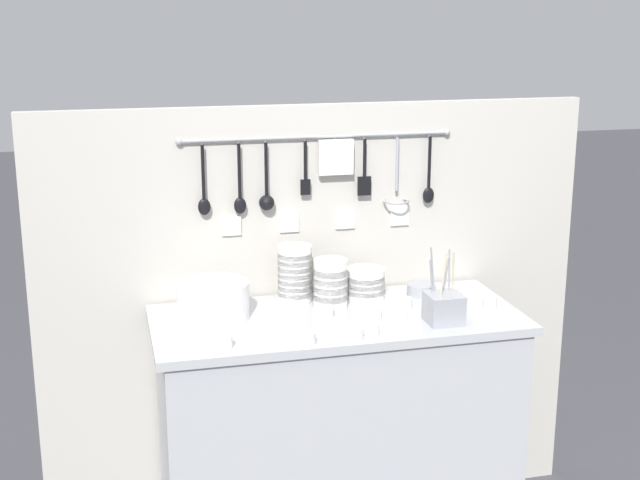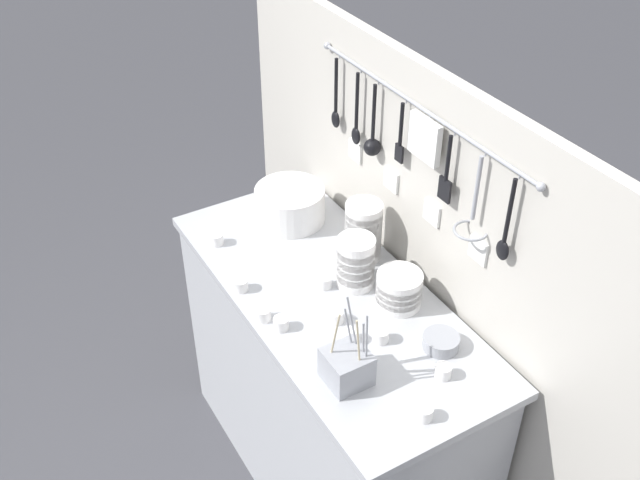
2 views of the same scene
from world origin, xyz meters
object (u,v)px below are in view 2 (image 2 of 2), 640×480
object	(u,v)px
cup_back_left	(424,413)
bowl_stack_short_front	(356,262)
plate_stack	(290,205)
cup_beside_plates	(443,371)
cutlery_caddy	(347,366)
steel_mixing_bowl	(441,342)
cup_centre	(349,336)
cup_by_caddy	(381,336)
bowl_stack_wide_centre	(363,231)
bowl_stack_tall_left	(399,289)
cup_mid_row	(263,314)
cup_back_right	(336,316)
cup_edge_far	(217,239)
cup_front_right	(241,285)
cup_front_left	(324,282)
cup_edge_near	(281,323)

from	to	relation	value
cup_back_left	bowl_stack_short_front	bearing A→B (deg)	165.94
plate_stack	cup_beside_plates	size ratio (longest dim) A/B	5.33
cutlery_caddy	cup_beside_plates	bearing A→B (deg)	61.94
steel_mixing_bowl	cup_centre	distance (m)	0.26
cutlery_caddy	cup_by_caddy	size ratio (longest dim) A/B	5.63
cup_centre	cup_beside_plates	size ratio (longest dim) A/B	1.00
bowl_stack_wide_centre	bowl_stack_tall_left	bearing A→B (deg)	-7.54
plate_stack	cup_mid_row	distance (m)	0.52
plate_stack	cup_back_right	size ratio (longest dim) A/B	5.33
bowl_stack_wide_centre	cutlery_caddy	size ratio (longest dim) A/B	0.80
cup_edge_far	cup_centre	bearing A→B (deg)	12.62
cup_front_right	cup_back_left	distance (m)	0.73
cutlery_caddy	cup_front_left	world-z (taller)	cutlery_caddy
bowl_stack_wide_centre	cup_back_right	distance (m)	0.34
cup_front_left	cutlery_caddy	bearing A→B (deg)	-21.56
steel_mixing_bowl	cup_back_left	distance (m)	0.27
cup_back_right	cup_front_right	size ratio (longest dim) A/B	1.00
cup_edge_far	cup_by_caddy	bearing A→B (deg)	18.10
cup_mid_row	cup_front_right	bearing A→B (deg)	180.00
cup_by_caddy	cup_beside_plates	size ratio (longest dim) A/B	1.00
bowl_stack_wide_centre	cup_mid_row	size ratio (longest dim) A/B	4.51
steel_mixing_bowl	bowl_stack_wide_centre	bearing A→B (deg)	175.65
bowl_stack_wide_centre	cup_by_caddy	distance (m)	0.41
steel_mixing_bowl	cup_beside_plates	bearing A→B (deg)	-35.03
cup_centre	cup_edge_far	world-z (taller)	same
cup_front_right	cup_edge_near	distance (m)	0.22
bowl_stack_short_front	cup_back_right	world-z (taller)	bowl_stack_short_front
cup_back_right	cup_by_caddy	size ratio (longest dim) A/B	1.00
cup_back_left	cup_front_left	bearing A→B (deg)	175.75
bowl_stack_tall_left	cup_edge_far	world-z (taller)	bowl_stack_tall_left
bowl_stack_wide_centre	cup_beside_plates	world-z (taller)	bowl_stack_wide_centre
cutlery_caddy	cup_edge_far	world-z (taller)	cutlery_caddy
bowl_stack_tall_left	cup_edge_near	world-z (taller)	bowl_stack_tall_left
steel_mixing_bowl	cup_front_left	distance (m)	0.43
cup_edge_near	cup_edge_far	xyz separation A→B (m)	(-0.48, 0.01, 0.00)
cup_front_right	cup_by_caddy	world-z (taller)	same
plate_stack	cup_front_left	distance (m)	0.39
steel_mixing_bowl	cup_edge_far	xyz separation A→B (m)	(-0.78, -0.35, -0.00)
cup_mid_row	cup_front_left	xyz separation A→B (m)	(-0.03, 0.23, 0.00)
cup_back_right	cup_edge_near	world-z (taller)	same
cup_centre	cup_front_right	xyz separation A→B (m)	(-0.37, -0.17, 0.00)
bowl_stack_short_front	cup_front_left	world-z (taller)	bowl_stack_short_front
bowl_stack_short_front	cup_edge_far	distance (m)	0.51
bowl_stack_tall_left	cup_edge_far	bearing A→B (deg)	-147.68
bowl_stack_wide_centre	cup_centre	xyz separation A→B (m)	(0.32, -0.25, -0.08)
cup_back_right	cup_edge_far	distance (m)	0.55
cup_back_right	cup_front_left	bearing A→B (deg)	162.20
cup_back_right	cup_beside_plates	distance (m)	0.37
cup_back_right	cutlery_caddy	bearing A→B (deg)	-24.17
cutlery_caddy	cup_front_right	size ratio (longest dim) A/B	5.63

